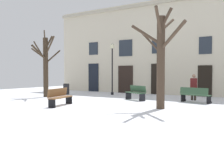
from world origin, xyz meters
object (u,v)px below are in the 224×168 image
object	(u,v)px
streetlamp	(112,63)
bench_far_corner	(136,93)
tree_foreground	(161,56)
litter_bin	(66,89)
bench_near_center_tree	(60,97)
person_by_shop_door	(194,86)
bench_by_litter_bin	(195,95)
tree_right_of_center	(45,64)

from	to	relation	value
streetlamp	bench_far_corner	xyz separation A→B (m)	(3.34, -2.55, -1.97)
tree_foreground	litter_bin	size ratio (longest dim) A/B	5.44
streetlamp	bench_near_center_tree	world-z (taller)	streetlamp
streetlamp	bench_near_center_tree	size ratio (longest dim) A/B	2.12
streetlamp	person_by_shop_door	distance (m)	6.62
bench_far_corner	litter_bin	bearing A→B (deg)	-161.36
bench_by_litter_bin	person_by_shop_door	distance (m)	1.44
streetlamp	litter_bin	size ratio (longest dim) A/B	4.70
tree_foreground	bench_far_corner	bearing A→B (deg)	133.57
tree_right_of_center	bench_far_corner	size ratio (longest dim) A/B	3.01
tree_right_of_center	person_by_shop_door	distance (m)	10.02
bench_by_litter_bin	tree_right_of_center	bearing A→B (deg)	26.62
person_by_shop_door	streetlamp	bearing A→B (deg)	169.17
bench_near_center_tree	streetlamp	bearing A→B (deg)	-3.02
tree_right_of_center	person_by_shop_door	size ratio (longest dim) A/B	3.01
streetlamp	bench_near_center_tree	xyz separation A→B (m)	(1.32, -7.11, -1.97)
streetlamp	bench_by_litter_bin	distance (m)	7.40
streetlamp	bench_far_corner	bearing A→B (deg)	-37.39
tree_foreground	bench_near_center_tree	size ratio (longest dim) A/B	2.45
bench_by_litter_bin	bench_far_corner	size ratio (longest dim) A/B	1.11
tree_foreground	bench_by_litter_bin	distance (m)	3.98
bench_far_corner	bench_near_center_tree	bearing A→B (deg)	-87.84
tree_foreground	streetlamp	bearing A→B (deg)	138.21
bench_by_litter_bin	bench_near_center_tree	bearing A→B (deg)	57.74
tree_right_of_center	litter_bin	bearing A→B (deg)	95.40
streetlamp	bench_far_corner	world-z (taller)	streetlamp
streetlamp	tree_foreground	bearing A→B (deg)	-41.79
litter_bin	bench_by_litter_bin	distance (m)	10.01
tree_foreground	streetlamp	world-z (taller)	tree_foreground
tree_foreground	litter_bin	distance (m)	10.21
tree_foreground	bench_near_center_tree	xyz separation A→B (m)	(-4.77, -1.66, -1.98)
tree_right_of_center	litter_bin	world-z (taller)	tree_right_of_center
tree_foreground	bench_by_litter_bin	bearing A→B (deg)	77.87
streetlamp	litter_bin	world-z (taller)	streetlamp
tree_foreground	tree_right_of_center	distance (m)	9.17
bench_by_litter_bin	streetlamp	bearing A→B (deg)	-1.69
bench_by_litter_bin	bench_near_center_tree	distance (m)	7.44
tree_right_of_center	litter_bin	size ratio (longest dim) A/B	5.68
bench_by_litter_bin	bench_far_corner	distance (m)	3.50
litter_bin	person_by_shop_door	bearing A→B (deg)	5.56
bench_by_litter_bin	person_by_shop_door	bearing A→B (deg)	-57.00
streetlamp	person_by_shop_door	xyz separation A→B (m)	(6.39, -0.77, -1.55)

